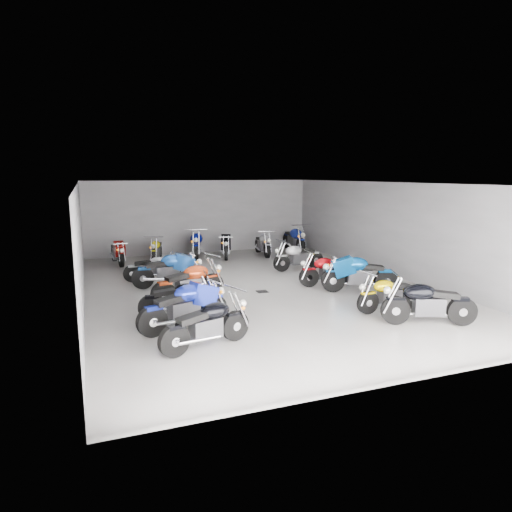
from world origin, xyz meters
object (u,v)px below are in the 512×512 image
object	(u,v)px
motorcycle_left_b	(185,306)
motorcycle_right_f	(298,257)
motorcycle_right_a	(428,303)
motorcycle_back_e	(263,244)
motorcycle_back_b	(157,250)
motorcycle_left_e	(169,270)
drain_grate	(262,291)
motorcycle_back_c	(197,244)
motorcycle_right_c	(359,274)
motorcycle_left_c	(179,299)
motorcycle_back_d	(226,245)
motorcycle_left_f	(153,268)
motorcycle_right_d	(329,270)
motorcycle_right_b	(389,294)
motorcycle_back_a	(118,252)
motorcycle_back_f	(294,239)
motorcycle_left_d	(190,283)
motorcycle_left_a	(207,324)

from	to	relation	value
motorcycle_left_b	motorcycle_right_f	world-z (taller)	motorcycle_left_b
motorcycle_right_a	motorcycle_back_e	bearing A→B (deg)	24.54
motorcycle_back_b	motorcycle_left_e	bearing A→B (deg)	102.90
drain_grate	motorcycle_back_c	bearing A→B (deg)	94.72
motorcycle_right_c	motorcycle_back_c	xyz separation A→B (m)	(-3.18, 7.28, 0.02)
motorcycle_left_c	motorcycle_right_f	xyz separation A→B (m)	(5.18, 4.05, 0.03)
motorcycle_left_b	motorcycle_right_c	size ratio (longest dim) A/B	1.01
motorcycle_left_e	motorcycle_back_c	xyz separation A→B (m)	(1.98, 4.67, 0.04)
motorcycle_left_c	motorcycle_back_d	bearing A→B (deg)	161.81
motorcycle_left_b	motorcycle_back_e	size ratio (longest dim) A/B	1.05
motorcycle_left_f	motorcycle_back_b	xyz separation A→B (m)	(0.64, 3.53, 0.02)
motorcycle_right_d	motorcycle_back_e	bearing A→B (deg)	5.53
motorcycle_right_b	motorcycle_back_a	xyz separation A→B (m)	(-6.06, 8.88, 0.02)
motorcycle_right_b	motorcycle_back_b	bearing A→B (deg)	25.21
motorcycle_back_e	motorcycle_back_f	xyz separation A→B (m)	(1.71, 0.47, 0.07)
motorcycle_right_c	motorcycle_back_f	world-z (taller)	motorcycle_back_f
motorcycle_right_c	motorcycle_right_d	xyz separation A→B (m)	(-0.42, 1.00, -0.06)
motorcycle_left_b	motorcycle_left_c	distance (m)	0.95
motorcycle_back_b	motorcycle_back_f	world-z (taller)	motorcycle_back_f
motorcycle_left_f	motorcycle_back_d	size ratio (longest dim) A/B	0.89
motorcycle_left_d	motorcycle_right_f	size ratio (longest dim) A/B	1.05
motorcycle_left_c	motorcycle_right_b	world-z (taller)	motorcycle_left_c
motorcycle_right_c	motorcycle_back_c	size ratio (longest dim) A/B	0.93
motorcycle_left_d	motorcycle_back_e	size ratio (longest dim) A/B	1.04
motorcycle_left_e	motorcycle_right_a	size ratio (longest dim) A/B	1.07
motorcycle_left_e	motorcycle_back_f	xyz separation A→B (m)	(6.50, 4.69, 0.03)
motorcycle_left_c	motorcycle_back_c	bearing A→B (deg)	170.41
motorcycle_left_c	motorcycle_back_b	world-z (taller)	motorcycle_back_b
motorcycle_left_d	motorcycle_left_f	size ratio (longest dim) A/B	1.17
motorcycle_right_f	motorcycle_left_a	bearing A→B (deg)	135.30
motorcycle_left_c	motorcycle_right_d	world-z (taller)	motorcycle_right_d
motorcycle_left_e	motorcycle_back_e	xyz separation A→B (m)	(4.78, 4.22, -0.03)
motorcycle_right_b	motorcycle_back_a	world-z (taller)	motorcycle_back_a
motorcycle_left_d	motorcycle_back_e	world-z (taller)	motorcycle_left_d
motorcycle_back_c	motorcycle_left_d	bearing A→B (deg)	89.95
motorcycle_back_a	motorcycle_back_b	xyz separation A→B (m)	(1.52, 0.13, -0.01)
motorcycle_right_b	motorcycle_right_d	xyz separation A→B (m)	(-0.07, 2.92, 0.03)
motorcycle_left_e	motorcycle_back_b	bearing A→B (deg)	179.69
motorcycle_right_a	motorcycle_back_e	xyz separation A→B (m)	(-0.20, 9.97, -0.03)
motorcycle_back_b	motorcycle_back_f	xyz separation A→B (m)	(6.22, 0.22, 0.09)
motorcycle_right_b	motorcycle_back_e	size ratio (longest dim) A/B	0.92
motorcycle_right_b	drain_grate	bearing A→B (deg)	36.50
motorcycle_left_e	motorcycle_back_d	xyz separation A→B (m)	(3.15, 4.30, -0.02)
motorcycle_right_f	motorcycle_back_c	distance (m)	4.74
motorcycle_left_c	motorcycle_back_f	world-z (taller)	motorcycle_back_f
motorcycle_right_c	motorcycle_right_d	world-z (taller)	motorcycle_right_c
motorcycle_left_d	motorcycle_back_a	size ratio (longest dim) A/B	1.08
motorcycle_back_b	motorcycle_back_f	bearing A→B (deg)	-161.51
motorcycle_left_e	motorcycle_right_f	bearing A→B (deg)	103.91
motorcycle_left_d	motorcycle_right_d	world-z (taller)	motorcycle_left_d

